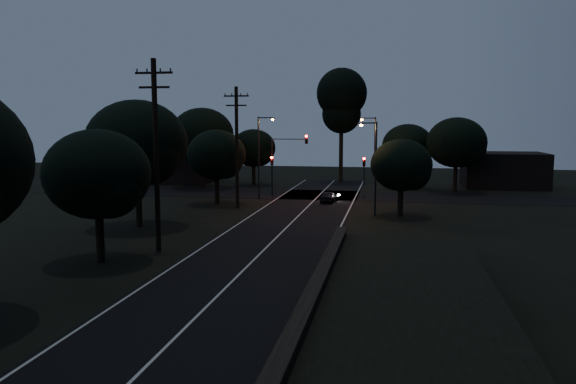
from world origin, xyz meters
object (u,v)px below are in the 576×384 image
(signal_right, at_px, (364,170))
(car, at_px, (329,197))
(streetlight_c, at_px, (374,162))
(signal_left, at_px, (272,169))
(utility_pole_far, at_px, (237,145))
(utility_pole_mid, at_px, (156,152))
(streetlight_a, at_px, (261,152))
(streetlight_b, at_px, (373,150))
(tall_pine, at_px, (342,100))
(signal_mast, at_px, (288,154))

(signal_right, xyz_separation_m, car, (-3.05, -3.14, -2.31))
(signal_right, height_order, streetlight_c, streetlight_c)
(signal_left, bearing_deg, utility_pole_far, -99.94)
(utility_pole_mid, height_order, streetlight_a, utility_pole_mid)
(signal_left, bearing_deg, signal_right, 0.00)
(utility_pole_far, bearing_deg, streetlight_b, 46.70)
(utility_pole_far, bearing_deg, signal_right, 37.00)
(car, bearing_deg, signal_left, -19.44)
(tall_pine, bearing_deg, streetlight_c, -79.07)
(signal_right, bearing_deg, tall_pine, 103.49)
(tall_pine, bearing_deg, utility_pole_mid, -99.93)
(utility_pole_far, relative_size, streetlight_b, 1.31)
(utility_pole_mid, xyz_separation_m, streetlight_b, (11.31, 29.00, -1.10))
(tall_pine, height_order, streetlight_b, tall_pine)
(streetlight_c, distance_m, car, 8.93)
(utility_pole_mid, distance_m, signal_right, 27.30)
(signal_mast, distance_m, streetlight_a, 3.13)
(signal_right, distance_m, streetlight_b, 4.45)
(streetlight_b, bearing_deg, signal_right, -100.00)
(utility_pole_far, height_order, signal_right, utility_pole_far)
(utility_pole_mid, relative_size, streetlight_a, 1.38)
(signal_left, height_order, car, signal_left)
(streetlight_c, bearing_deg, signal_mast, 131.19)
(tall_pine, bearing_deg, car, -88.27)
(streetlight_c, bearing_deg, signal_left, 136.24)
(signal_right, relative_size, streetlight_c, 0.55)
(tall_pine, height_order, signal_left, tall_pine)
(tall_pine, xyz_separation_m, signal_left, (-5.60, -15.01, -7.36))
(utility_pole_mid, height_order, signal_left, utility_pole_mid)
(utility_pole_mid, distance_m, signal_mast, 25.22)
(tall_pine, xyz_separation_m, streetlight_b, (4.31, -11.00, -5.56))
(car, bearing_deg, streetlight_a, -1.93)
(utility_pole_far, height_order, signal_left, utility_pole_far)
(signal_left, relative_size, car, 1.33)
(utility_pole_far, xyz_separation_m, signal_right, (10.60, 7.99, -2.65))
(utility_pole_far, bearing_deg, signal_left, 80.06)
(utility_pole_mid, relative_size, car, 3.58)
(utility_pole_far, relative_size, tall_pine, 0.74)
(utility_pole_far, relative_size, signal_right, 2.56)
(signal_mast, relative_size, streetlight_c, 0.83)
(tall_pine, distance_m, signal_left, 17.63)
(utility_pole_far, distance_m, signal_right, 13.53)
(signal_left, xyz_separation_m, streetlight_c, (10.43, -9.99, 1.51))
(utility_pole_mid, height_order, signal_right, utility_pole_mid)
(signal_right, bearing_deg, signal_mast, 179.97)
(utility_pole_far, height_order, car, utility_pole_far)
(utility_pole_mid, bearing_deg, utility_pole_far, 90.00)
(utility_pole_far, xyz_separation_m, streetlight_b, (11.31, 12.00, -0.85))
(streetlight_c, bearing_deg, streetlight_a, 144.31)
(streetlight_a, bearing_deg, utility_pole_far, -96.59)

